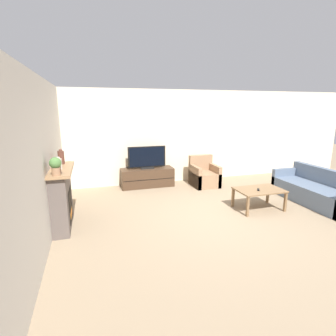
% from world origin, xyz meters
% --- Properties ---
extents(ground_plane, '(24.00, 24.00, 0.00)m').
position_xyz_m(ground_plane, '(0.00, 0.00, 0.00)').
color(ground_plane, '#89755B').
extents(wall_back, '(12.00, 0.06, 2.70)m').
position_xyz_m(wall_back, '(0.00, 2.94, 1.35)').
color(wall_back, beige).
rests_on(wall_back, ground).
extents(wall_left, '(0.06, 12.00, 2.70)m').
position_xyz_m(wall_left, '(-3.23, 0.00, 1.35)').
color(wall_left, beige).
rests_on(wall_left, ground).
extents(fireplace, '(0.41, 1.27, 1.12)m').
position_xyz_m(fireplace, '(-3.05, 0.56, 0.57)').
color(fireplace, '#564C47').
rests_on(fireplace, ground).
extents(mantel_vase_left, '(0.12, 0.12, 0.25)m').
position_xyz_m(mantel_vase_left, '(-3.04, 0.18, 1.23)').
color(mantel_vase_left, '#512D23').
rests_on(mantel_vase_left, fireplace).
extents(mantel_vase_centre_left, '(0.11, 0.11, 0.23)m').
position_xyz_m(mantel_vase_centre_left, '(-3.04, 0.46, 1.22)').
color(mantel_vase_centre_left, beige).
rests_on(mantel_vase_centre_left, fireplace).
extents(mantel_vase_right, '(0.12, 0.12, 0.30)m').
position_xyz_m(mantel_vase_right, '(-3.04, 0.94, 1.26)').
color(mantel_vase_right, '#512D23').
rests_on(mantel_vase_right, fireplace).
extents(potted_plant, '(0.19, 0.19, 0.30)m').
position_xyz_m(potted_plant, '(-3.04, 0.02, 1.29)').
color(potted_plant, '#936B4C').
rests_on(potted_plant, fireplace).
extents(tv_stand, '(1.47, 0.52, 0.52)m').
position_xyz_m(tv_stand, '(-0.99, 2.61, 0.26)').
color(tv_stand, '#422D1E').
rests_on(tv_stand, ground).
extents(tv, '(1.06, 0.18, 0.63)m').
position_xyz_m(tv, '(-0.99, 2.61, 0.82)').
color(tv, black).
rests_on(tv, tv_stand).
extents(armchair, '(0.70, 0.76, 0.84)m').
position_xyz_m(armchair, '(0.59, 2.23, 0.28)').
color(armchair, '#937051').
rests_on(armchair, ground).
extents(coffee_table, '(1.01, 0.66, 0.46)m').
position_xyz_m(coffee_table, '(0.99, 0.23, 0.40)').
color(coffee_table, brown).
rests_on(coffee_table, ground).
extents(remote, '(0.12, 0.15, 0.02)m').
position_xyz_m(remote, '(0.93, 0.17, 0.47)').
color(remote, black).
rests_on(remote, coffee_table).
extents(couch, '(0.83, 2.01, 0.79)m').
position_xyz_m(couch, '(2.53, 0.20, 0.27)').
color(couch, slate).
rests_on(couch, ground).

